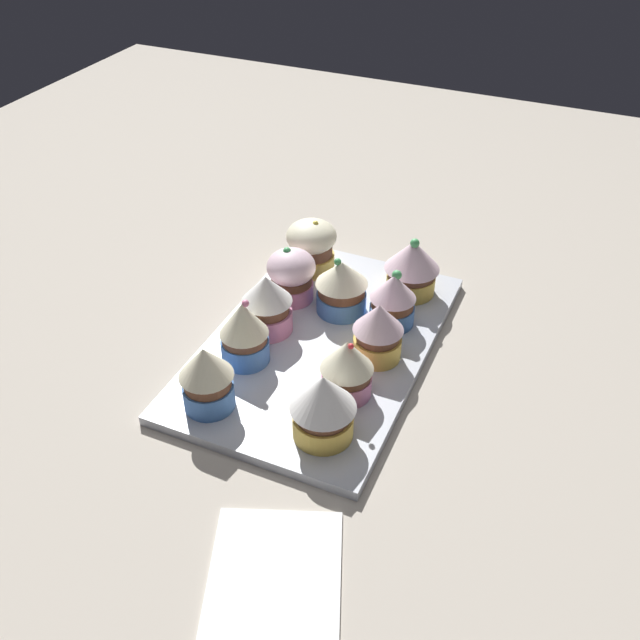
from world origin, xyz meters
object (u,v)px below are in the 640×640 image
napkin (274,576)px  cupcake_7 (393,299)px  cupcake_6 (412,266)px  cupcake_1 (291,274)px  cupcake_2 (267,303)px  cupcake_3 (244,332)px  cupcake_10 (323,405)px  cupcake_5 (340,286)px  cupcake_9 (347,367)px  cupcake_8 (378,330)px  baking_tray (320,344)px  cupcake_4 (206,377)px  cupcake_0 (311,245)px

napkin → cupcake_7: bearing=-176.6°
napkin → cupcake_6: bearing=-177.3°
cupcake_6 → cupcake_1: bearing=-61.3°
cupcake_2 → cupcake_7: 14.84cm
cupcake_3 → cupcake_10: bearing=60.9°
cupcake_3 → cupcake_6: cupcake_3 is taller
cupcake_3 → napkin: size_ratio=0.59×
cupcake_1 → cupcake_5: size_ratio=0.98×
cupcake_3 → cupcake_9: bearing=87.7°
cupcake_8 → cupcake_9: (7.02, -0.92, -0.11)cm
cupcake_10 → cupcake_3: bearing=-119.1°
cupcake_5 → baking_tray: bearing=1.9°
cupcake_3 → cupcake_6: bearing=147.3°
cupcake_7 → cupcake_9: (13.54, -0.38, 0.14)cm
cupcake_5 → cupcake_8: bearing=48.6°
cupcake_2 → cupcake_10: (12.91, 12.74, 0.21)cm
cupcake_3 → cupcake_7: bearing=135.5°
cupcake_2 → napkin: size_ratio=0.56×
baking_tray → cupcake_6: 15.81cm
cupcake_4 → cupcake_9: size_ratio=1.06×
cupcake_0 → cupcake_4: bearing=1.7°
cupcake_7 → cupcake_6: bearing=179.4°
cupcake_5 → cupcake_6: 9.86cm
cupcake_1 → napkin: size_ratio=0.53×
cupcake_6 → cupcake_9: (20.56, -0.46, -0.38)cm
cupcake_2 → cupcake_6: (-14.13, 13.09, 0.17)cm
cupcake_8 → napkin: bearing=3.1°
cupcake_1 → cupcake_10: 23.62cm
cupcake_2 → cupcake_10: size_ratio=0.98×
cupcake_6 → cupcake_5: bearing=-43.5°
cupcake_3 → cupcake_8: 14.86cm
cupcake_3 → cupcake_9: cupcake_3 is taller
cupcake_0 → cupcake_5: bearing=44.9°
cupcake_4 → cupcake_9: cupcake_4 is taller
baking_tray → cupcake_1: cupcake_1 is taller
cupcake_1 → cupcake_0: bearing=-176.4°
cupcake_10 → napkin: (15.75, 2.40, -4.93)cm
baking_tray → cupcake_3: (6.43, -6.32, 4.51)cm
cupcake_6 → cupcake_8: (13.53, 0.46, -0.28)cm
cupcake_2 → napkin: cupcake_2 is taller
cupcake_2 → cupcake_4: cupcake_4 is taller
cupcake_1 → cupcake_6: size_ratio=0.91×
cupcake_9 → cupcake_7: bearing=178.4°
cupcake_9 → napkin: bearing=6.4°
cupcake_8 → cupcake_10: size_ratio=0.94×
cupcake_9 → cupcake_10: (6.49, 0.11, 0.43)cm
cupcake_4 → napkin: (14.75, 14.91, -4.87)cm
baking_tray → napkin: bearing=16.5°
cupcake_4 → cupcake_6: bearing=155.4°
cupcake_0 → cupcake_5: 9.78cm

